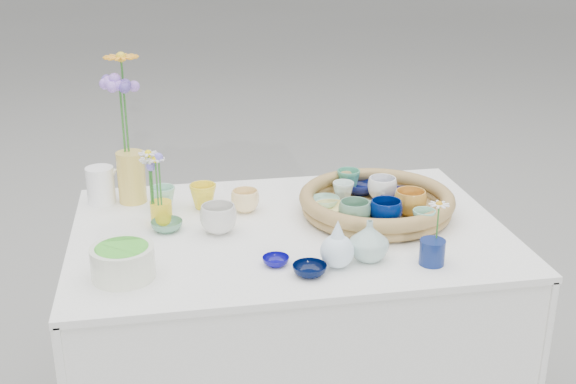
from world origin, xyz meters
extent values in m
imported|color=#0E1654|center=(0.27, 0.20, 0.80)|extent=(0.15, 0.15, 0.04)
imported|color=black|center=(0.37, 0.09, 0.80)|extent=(0.14, 0.14, 0.03)
imported|color=gold|center=(0.37, -0.01, 0.82)|extent=(0.12, 0.12, 0.08)
imported|color=#54876B|center=(0.25, 0.00, 0.80)|extent=(0.12, 0.12, 0.03)
imported|color=slate|center=(0.18, -0.06, 0.82)|extent=(0.11, 0.11, 0.07)
imported|color=#9ECDB8|center=(0.13, 0.10, 0.80)|extent=(0.09, 0.09, 0.03)
imported|color=silver|center=(0.20, 0.14, 0.81)|extent=(0.07, 0.07, 0.06)
imported|color=white|center=(0.32, 0.13, 0.82)|extent=(0.12, 0.12, 0.07)
imported|color=#77ABEC|center=(0.35, 0.15, 0.79)|extent=(0.11, 0.11, 0.02)
imported|color=#001356|center=(0.27, -0.07, 0.82)|extent=(0.10, 0.10, 0.07)
imported|color=#ECDF85|center=(0.13, 0.03, 0.80)|extent=(0.12, 0.12, 0.03)
imported|color=#80CAAC|center=(0.37, -0.12, 0.81)|extent=(0.08, 0.08, 0.06)
imported|color=#3C8F6D|center=(0.24, 0.22, 0.82)|extent=(0.10, 0.10, 0.07)
imported|color=yellow|center=(-0.24, 0.20, 0.80)|extent=(0.09, 0.09, 0.08)
imported|color=#FFDC95|center=(-0.11, 0.15, 0.80)|extent=(0.10, 0.10, 0.07)
imported|color=#538B6C|center=(-0.35, 0.04, 0.78)|extent=(0.12, 0.12, 0.03)
imported|color=silver|center=(-0.21, 0.01, 0.81)|extent=(0.11, 0.11, 0.08)
imported|color=#090577|center=(-0.08, -0.23, 0.78)|extent=(0.09, 0.09, 0.02)
imported|color=#8ECDAE|center=(-0.36, 0.22, 0.80)|extent=(0.08, 0.08, 0.07)
imported|color=black|center=(0.00, -0.30, 0.78)|extent=(0.11, 0.11, 0.03)
imported|color=#9AB9B0|center=(0.17, -0.24, 0.82)|extent=(0.12, 0.12, 0.11)
cylinder|color=navy|center=(0.33, -0.30, 0.80)|extent=(0.08, 0.08, 0.07)
cylinder|color=gold|center=(-0.46, 0.29, 0.85)|extent=(0.10, 0.10, 0.17)
cylinder|color=yellow|center=(-0.37, 0.10, 0.80)|extent=(0.09, 0.09, 0.07)
camera|label=1|loc=(-0.35, -1.91, 1.62)|focal=45.00mm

